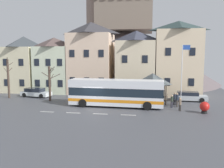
% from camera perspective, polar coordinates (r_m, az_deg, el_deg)
% --- Properties ---
extents(ground_plane, '(40.00, 60.00, 0.07)m').
position_cam_1_polar(ground_plane, '(27.89, -5.01, -6.09)').
color(ground_plane, '#4B4C52').
extents(townhouse_00, '(5.41, 7.04, 9.42)m').
position_cam_1_polar(townhouse_00, '(44.48, -20.11, 4.54)').
color(townhouse_00, beige).
rests_on(townhouse_00, ground_plane).
extents(townhouse_01, '(5.68, 5.09, 9.09)m').
position_cam_1_polar(townhouse_01, '(41.03, -13.53, 4.37)').
color(townhouse_01, beige).
rests_on(townhouse_01, ground_plane).
extents(townhouse_02, '(6.82, 6.11, 11.52)m').
position_cam_1_polar(townhouse_02, '(39.55, -4.95, 6.21)').
color(townhouse_02, beige).
rests_on(townhouse_02, ground_plane).
extents(townhouse_03, '(5.95, 6.57, 10.06)m').
position_cam_1_polar(townhouse_03, '(38.69, 5.75, 5.10)').
color(townhouse_03, beige).
rests_on(townhouse_03, ground_plane).
extents(townhouse_04, '(6.68, 5.51, 11.38)m').
position_cam_1_polar(townhouse_04, '(38.30, 15.42, 5.86)').
color(townhouse_04, beige).
rests_on(townhouse_04, ground_plane).
extents(hilltop_castle, '(42.16, 42.16, 21.30)m').
position_cam_1_polar(hilltop_castle, '(56.95, 3.16, 7.41)').
color(hilltop_castle, '#625658').
rests_on(hilltop_castle, ground_plane).
extents(transit_bus, '(11.44, 3.01, 3.28)m').
position_cam_1_polar(transit_bus, '(28.90, 0.96, -2.19)').
color(transit_bus, white).
rests_on(transit_bus, ground_plane).
extents(bus_shelter, '(3.60, 3.60, 3.87)m').
position_cam_1_polar(bus_shelter, '(31.93, 9.69, 1.21)').
color(bus_shelter, '#473D33').
rests_on(bus_shelter, ground_plane).
extents(parked_car_00, '(3.98, 1.99, 1.29)m').
position_cam_1_polar(parked_car_00, '(35.29, -5.58, -2.25)').
color(parked_car_00, '#2C543C').
rests_on(parked_car_00, ground_plane).
extents(parked_car_01, '(4.69, 2.06, 1.27)m').
position_cam_1_polar(parked_car_01, '(34.25, 17.86, -2.83)').
color(parked_car_01, silver).
rests_on(parked_car_01, ground_plane).
extents(parked_car_02, '(4.65, 2.43, 1.30)m').
position_cam_1_polar(parked_car_02, '(37.70, -17.71, -1.94)').
color(parked_car_02, silver).
rests_on(parked_car_02, ground_plane).
extents(parked_car_03, '(4.45, 2.40, 1.31)m').
position_cam_1_polar(parked_car_03, '(34.20, 9.44, -2.58)').
color(parked_car_03, '#766C5C').
rests_on(parked_car_03, ground_plane).
extents(pedestrian_00, '(0.29, 0.29, 1.50)m').
position_cam_1_polar(pedestrian_00, '(27.87, 15.92, -4.44)').
color(pedestrian_00, '#38332D').
rests_on(pedestrian_00, ground_plane).
extents(pedestrian_01, '(0.36, 0.36, 1.58)m').
position_cam_1_polar(pedestrian_01, '(30.82, 14.72, -3.18)').
color(pedestrian_01, black).
rests_on(pedestrian_01, ground_plane).
extents(pedestrian_02, '(0.32, 0.32, 1.54)m').
position_cam_1_polar(pedestrian_02, '(29.29, 14.07, -3.84)').
color(pedestrian_02, '#2D2D38').
rests_on(pedestrian_02, ground_plane).
extents(pedestrian_03, '(0.35, 0.39, 1.68)m').
position_cam_1_polar(pedestrian_03, '(29.98, 15.29, -3.57)').
color(pedestrian_03, '#38332D').
rests_on(pedestrian_03, ground_plane).
extents(public_bench, '(1.64, 0.48, 0.87)m').
position_cam_1_polar(public_bench, '(34.65, 6.22, -2.69)').
color(public_bench, '#473828').
rests_on(public_bench, ground_plane).
extents(flagpole, '(0.95, 0.10, 7.51)m').
position_cam_1_polar(flagpole, '(30.56, 16.44, 3.06)').
color(flagpole, silver).
rests_on(flagpole, ground_plane).
extents(harbour_buoy, '(1.02, 1.02, 1.27)m').
position_cam_1_polar(harbour_buoy, '(27.58, 21.19, -5.11)').
color(harbour_buoy, black).
rests_on(harbour_buoy, ground_plane).
extents(bare_tree_00, '(2.01, 1.90, 4.73)m').
position_cam_1_polar(bare_tree_00, '(33.61, -14.62, 0.33)').
color(bare_tree_00, '#47382D').
rests_on(bare_tree_00, ground_plane).
extents(bare_tree_01, '(1.24, 1.70, 5.93)m').
position_cam_1_polar(bare_tree_01, '(37.85, -23.47, 1.29)').
color(bare_tree_01, '#47382D').
rests_on(bare_tree_01, ground_plane).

